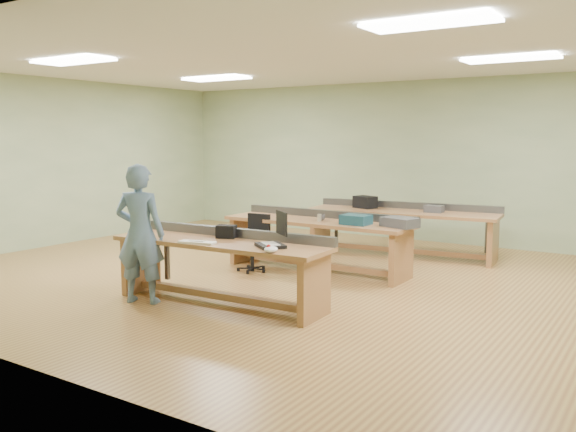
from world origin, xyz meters
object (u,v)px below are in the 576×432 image
at_px(camera_bag, 226,232).
at_px(person, 140,234).
at_px(task_chair, 254,250).
at_px(drinks_can, 319,218).
at_px(workbench_mid, 318,233).
at_px(workbench_front, 222,257).
at_px(workbench_back, 402,222).
at_px(parts_bin_teal, 356,220).
at_px(mug, 321,217).
at_px(laptop_base, 270,246).
at_px(parts_bin_grey, 400,222).

bearing_deg(camera_bag, person, -159.35).
bearing_deg(task_chair, drinks_can, 21.79).
bearing_deg(person, workbench_mid, -128.99).
relative_size(workbench_front, camera_bag, 12.02).
relative_size(workbench_mid, camera_bag, 12.56).
bearing_deg(drinks_can, workbench_mid, 125.87).
xyz_separation_m(workbench_back, parts_bin_teal, (0.09, -1.86, 0.26)).
bearing_deg(mug, workbench_front, -92.58).
bearing_deg(mug, parts_bin_teal, -8.91).
height_order(person, laptop_base, person).
height_order(workbench_back, laptop_base, workbench_back).
xyz_separation_m(workbench_front, person, (-0.83, -0.49, 0.27)).
bearing_deg(parts_bin_teal, workbench_mid, 169.78).
distance_m(workbench_back, mug, 1.85).
bearing_deg(drinks_can, workbench_back, 75.45).
relative_size(workbench_mid, laptop_base, 8.62).
distance_m(parts_bin_teal, parts_bin_grey, 0.61).
distance_m(workbench_front, task_chair, 1.81).
distance_m(camera_bag, parts_bin_teal, 2.03).
bearing_deg(laptop_base, workbench_mid, 144.16).
distance_m(person, camera_bag, 1.01).
bearing_deg(laptop_base, mug, 142.86).
relative_size(task_chair, parts_bin_teal, 2.17).
relative_size(task_chair, parts_bin_grey, 1.77).
xyz_separation_m(person, task_chair, (0.09, 2.12, -0.52)).
xyz_separation_m(workbench_front, task_chair, (-0.74, 1.63, -0.25)).
bearing_deg(camera_bag, workbench_back, 58.95).
height_order(camera_bag, mug, camera_bag).
height_order(workbench_back, mug, workbench_back).
relative_size(workbench_front, person, 1.66).
distance_m(laptop_base, drinks_can, 2.15).
bearing_deg(workbench_front, task_chair, 111.83).
relative_size(workbench_mid, workbench_back, 0.90).
bearing_deg(laptop_base, task_chair, 168.09).
relative_size(mug, drinks_can, 1.10).
relative_size(parts_bin_grey, drinks_can, 4.43).
bearing_deg(parts_bin_teal, workbench_back, 92.65).
height_order(workbench_back, person, person).
bearing_deg(person, camera_bag, -159.79).
bearing_deg(camera_bag, task_chair, 94.18).
distance_m(person, mug, 2.79).
bearing_deg(laptop_base, person, -126.92).
bearing_deg(workbench_mid, parts_bin_teal, -9.81).
height_order(workbench_front, mug, workbench_front).
xyz_separation_m(parts_bin_teal, drinks_can, (-0.57, -0.02, -0.01)).
bearing_deg(drinks_can, parts_bin_grey, 6.11).
relative_size(workbench_back, parts_bin_grey, 6.77).
bearing_deg(person, workbench_front, -170.58).
distance_m(workbench_front, workbench_back, 3.96).
distance_m(laptop_base, mug, 2.27).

